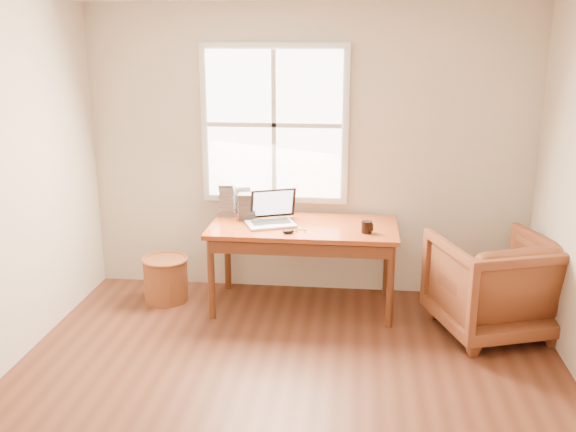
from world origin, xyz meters
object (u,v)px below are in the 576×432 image
object	(u,v)px
armchair	(493,285)
laptop	(270,207)
desk	(303,227)
coffee_mug	(367,227)
cd_stack_a	(242,199)
wicker_stool	(166,280)

from	to	relation	value
armchair	laptop	bearing A→B (deg)	-27.48
desk	coffee_mug	bearing A→B (deg)	-17.12
cd_stack_a	armchair	bearing A→B (deg)	-17.43
desk	wicker_stool	size ratio (longest dim) A/B	4.10
desk	wicker_stool	bearing A→B (deg)	180.00
desk	coffee_mug	distance (m)	0.56
armchair	cd_stack_a	size ratio (longest dim) A/B	3.52
armchair	wicker_stool	xyz separation A→B (m)	(-2.79, 0.33, -0.21)
armchair	wicker_stool	distance (m)	2.82
desk	coffee_mug	size ratio (longest dim) A/B	16.26
coffee_mug	cd_stack_a	xyz separation A→B (m)	(-1.12, 0.50, 0.08)
armchair	laptop	distance (m)	1.92
desk	armchair	distance (m)	1.62
laptop	cd_stack_a	bearing A→B (deg)	106.86
wicker_stool	coffee_mug	world-z (taller)	coffee_mug
wicker_stool	cd_stack_a	bearing A→B (deg)	27.49
cd_stack_a	laptop	bearing A→B (deg)	-50.90
laptop	armchair	bearing A→B (deg)	-31.22
desk	coffee_mug	xyz separation A→B (m)	(0.54, -0.17, 0.07)
desk	cd_stack_a	world-z (taller)	cd_stack_a
coffee_mug	cd_stack_a	distance (m)	1.24
coffee_mug	wicker_stool	bearing A→B (deg)	165.34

